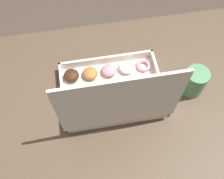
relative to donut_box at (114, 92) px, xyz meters
name	(u,v)px	position (x,y,z in m)	size (l,w,h in m)	color
ground_plane	(112,154)	(0.01, 0.00, -0.79)	(8.00, 8.00, 0.00)	#42382D
dining_table	(111,111)	(0.01, 0.00, -0.16)	(1.26, 0.71, 0.73)	#4C3D2D
donut_box	(114,92)	(0.00, 0.00, 0.00)	(0.35, 0.27, 0.30)	silver
coffee_mug	(194,82)	(-0.28, 0.01, 0.00)	(0.08, 0.08, 0.11)	#4C8456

